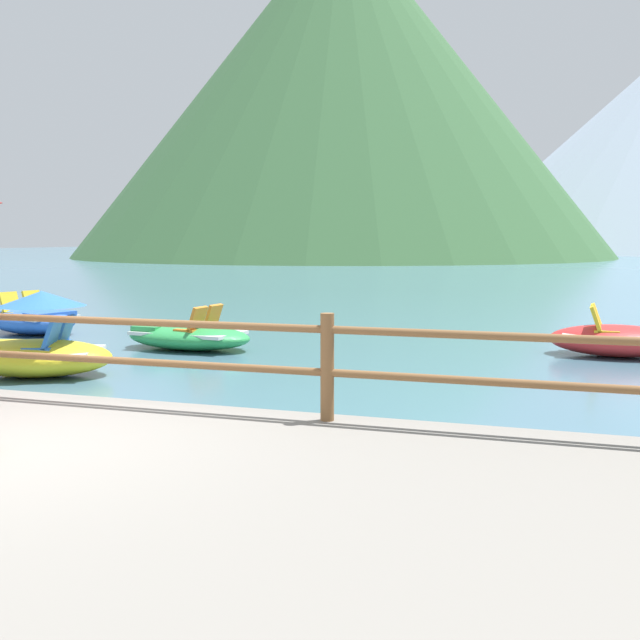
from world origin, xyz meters
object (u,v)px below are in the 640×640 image
(pedal_boat_2, at_px, (188,336))
(pedal_boat_3, at_px, (618,340))
(pedal_boat_1, at_px, (37,347))
(pedal_boat_0, at_px, (32,320))

(pedal_boat_2, xyz_separation_m, pedal_boat_3, (7.33, 1.52, 0.04))
(pedal_boat_1, xyz_separation_m, pedal_boat_3, (8.12, 4.64, -0.14))
(pedal_boat_2, height_order, pedal_boat_3, pedal_boat_3)
(pedal_boat_1, bearing_deg, pedal_boat_3, 29.75)
(pedal_boat_0, relative_size, pedal_boat_2, 0.99)
(pedal_boat_0, bearing_deg, pedal_boat_2, -13.44)
(pedal_boat_0, relative_size, pedal_boat_3, 1.10)
(pedal_boat_3, bearing_deg, pedal_boat_1, -150.25)
(pedal_boat_0, distance_m, pedal_boat_1, 5.30)
(pedal_boat_1, relative_size, pedal_boat_2, 0.97)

